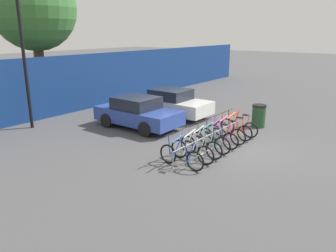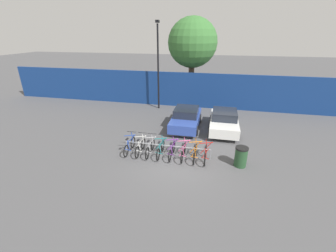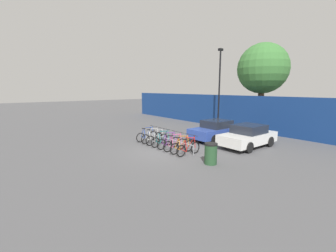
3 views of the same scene
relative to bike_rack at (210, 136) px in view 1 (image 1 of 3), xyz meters
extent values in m
plane|color=#4C4C4F|center=(0.67, -0.68, -0.50)|extent=(120.00, 120.00, 0.00)
cube|color=navy|center=(0.67, 8.82, 1.01)|extent=(36.00, 0.16, 3.02)
cylinder|color=gray|center=(0.00, 0.00, 0.05)|extent=(4.68, 0.04, 0.04)
cylinder|color=gray|center=(-2.34, 0.00, -0.22)|extent=(0.04, 0.04, 0.55)
cylinder|color=gray|center=(2.34, 0.00, -0.22)|extent=(0.04, 0.04, 0.55)
torus|color=black|center=(-2.09, -0.68, -0.17)|extent=(0.06, 0.66, 0.66)
torus|color=black|center=(-2.09, 0.38, -0.17)|extent=(0.06, 0.66, 0.66)
cylinder|color=#284CB7|center=(-2.09, 0.01, 0.15)|extent=(0.60, 0.04, 0.76)
cylinder|color=#284CB7|center=(-2.09, -0.04, 0.46)|extent=(0.68, 0.04, 0.16)
cylinder|color=#284CB7|center=(-2.09, -0.33, 0.09)|extent=(0.14, 0.04, 0.63)
cylinder|color=#284CB7|center=(-2.09, -0.53, 0.12)|extent=(0.32, 0.03, 0.58)
cylinder|color=#284CB7|center=(-2.09, -0.48, -0.19)|extent=(0.40, 0.03, 0.08)
cylinder|color=#284CB7|center=(-2.09, 0.33, 0.18)|extent=(0.12, 0.04, 0.69)
cylinder|color=black|center=(-2.09, 0.29, 0.54)|extent=(0.52, 0.03, 0.03)
cube|color=black|center=(-2.09, -0.42, 0.43)|extent=(0.10, 0.22, 0.05)
torus|color=black|center=(-1.46, -0.68, -0.17)|extent=(0.06, 0.66, 0.66)
torus|color=black|center=(-1.46, 0.38, -0.17)|extent=(0.06, 0.66, 0.66)
cylinder|color=silver|center=(-1.46, 0.01, 0.15)|extent=(0.60, 0.04, 0.76)
cylinder|color=silver|center=(-1.46, -0.04, 0.46)|extent=(0.68, 0.04, 0.16)
cylinder|color=silver|center=(-1.46, -0.33, 0.09)|extent=(0.14, 0.04, 0.63)
cylinder|color=silver|center=(-1.46, -0.53, 0.12)|extent=(0.32, 0.03, 0.58)
cylinder|color=silver|center=(-1.46, -0.48, -0.19)|extent=(0.40, 0.03, 0.08)
cylinder|color=silver|center=(-1.46, 0.33, 0.18)|extent=(0.12, 0.04, 0.69)
cylinder|color=black|center=(-1.46, 0.29, 0.54)|extent=(0.52, 0.03, 0.03)
cube|color=black|center=(-1.46, -0.42, 0.43)|extent=(0.10, 0.22, 0.05)
torus|color=black|center=(-0.90, -0.68, -0.17)|extent=(0.06, 0.66, 0.66)
torus|color=black|center=(-0.90, 0.38, -0.17)|extent=(0.06, 0.66, 0.66)
cylinder|color=#B7B7BC|center=(-0.90, 0.01, 0.15)|extent=(0.60, 0.04, 0.76)
cylinder|color=#B7B7BC|center=(-0.90, -0.04, 0.46)|extent=(0.68, 0.04, 0.16)
cylinder|color=#B7B7BC|center=(-0.90, -0.33, 0.09)|extent=(0.14, 0.04, 0.63)
cylinder|color=#B7B7BC|center=(-0.90, -0.53, 0.12)|extent=(0.32, 0.03, 0.58)
cylinder|color=#B7B7BC|center=(-0.90, -0.48, -0.19)|extent=(0.40, 0.03, 0.08)
cylinder|color=#B7B7BC|center=(-0.90, 0.33, 0.18)|extent=(0.12, 0.04, 0.69)
cylinder|color=black|center=(-0.90, 0.29, 0.54)|extent=(0.52, 0.03, 0.03)
cube|color=black|center=(-0.90, -0.42, 0.43)|extent=(0.10, 0.22, 0.05)
torus|color=black|center=(-0.32, -0.68, -0.17)|extent=(0.06, 0.66, 0.66)
torus|color=black|center=(-0.32, 0.38, -0.17)|extent=(0.06, 0.66, 0.66)
cylinder|color=#197A7F|center=(-0.32, 0.01, 0.15)|extent=(0.60, 0.04, 0.76)
cylinder|color=#197A7F|center=(-0.32, -0.04, 0.46)|extent=(0.68, 0.04, 0.16)
cylinder|color=#197A7F|center=(-0.32, -0.33, 0.09)|extent=(0.14, 0.04, 0.63)
cylinder|color=#197A7F|center=(-0.32, -0.53, 0.12)|extent=(0.32, 0.03, 0.58)
cylinder|color=#197A7F|center=(-0.32, -0.48, -0.19)|extent=(0.40, 0.03, 0.08)
cylinder|color=#197A7F|center=(-0.32, 0.33, 0.18)|extent=(0.12, 0.04, 0.69)
cylinder|color=black|center=(-0.32, 0.29, 0.54)|extent=(0.52, 0.03, 0.03)
cube|color=black|center=(-0.32, -0.42, 0.43)|extent=(0.10, 0.22, 0.05)
torus|color=black|center=(0.31, -0.68, -0.17)|extent=(0.06, 0.66, 0.66)
torus|color=black|center=(0.31, 0.38, -0.17)|extent=(0.06, 0.66, 0.66)
cylinder|color=#752D99|center=(0.31, 0.01, 0.15)|extent=(0.60, 0.04, 0.76)
cylinder|color=#752D99|center=(0.31, -0.04, 0.46)|extent=(0.68, 0.04, 0.16)
cylinder|color=#752D99|center=(0.31, -0.33, 0.09)|extent=(0.14, 0.04, 0.63)
cylinder|color=#752D99|center=(0.31, -0.53, 0.12)|extent=(0.32, 0.03, 0.58)
cylinder|color=#752D99|center=(0.31, -0.48, -0.19)|extent=(0.40, 0.03, 0.08)
cylinder|color=#752D99|center=(0.31, 0.33, 0.18)|extent=(0.12, 0.04, 0.69)
cylinder|color=black|center=(0.31, 0.29, 0.54)|extent=(0.52, 0.03, 0.03)
cube|color=black|center=(0.31, -0.42, 0.43)|extent=(0.10, 0.22, 0.05)
torus|color=black|center=(0.93, -0.68, -0.17)|extent=(0.06, 0.66, 0.66)
torus|color=black|center=(0.93, 0.38, -0.17)|extent=(0.06, 0.66, 0.66)
cylinder|color=#E55993|center=(0.93, 0.01, 0.15)|extent=(0.60, 0.04, 0.76)
cylinder|color=#E55993|center=(0.93, -0.04, 0.46)|extent=(0.68, 0.04, 0.16)
cylinder|color=#E55993|center=(0.93, -0.33, 0.09)|extent=(0.14, 0.04, 0.63)
cylinder|color=#E55993|center=(0.93, -0.53, 0.12)|extent=(0.32, 0.03, 0.58)
cylinder|color=#E55993|center=(0.93, -0.48, -0.19)|extent=(0.40, 0.03, 0.08)
cylinder|color=#E55993|center=(0.93, 0.33, 0.18)|extent=(0.12, 0.04, 0.69)
cylinder|color=black|center=(0.93, 0.29, 0.54)|extent=(0.52, 0.03, 0.03)
cube|color=black|center=(0.93, -0.42, 0.43)|extent=(0.10, 0.22, 0.05)
torus|color=black|center=(1.54, -0.68, -0.17)|extent=(0.06, 0.66, 0.66)
torus|color=black|center=(1.54, 0.38, -0.17)|extent=(0.06, 0.66, 0.66)
cylinder|color=orange|center=(1.54, 0.01, 0.15)|extent=(0.60, 0.04, 0.76)
cylinder|color=orange|center=(1.54, -0.04, 0.46)|extent=(0.68, 0.04, 0.16)
cylinder|color=orange|center=(1.54, -0.33, 0.09)|extent=(0.14, 0.04, 0.63)
cylinder|color=orange|center=(1.54, -0.53, 0.12)|extent=(0.32, 0.03, 0.58)
cylinder|color=orange|center=(1.54, -0.48, -0.19)|extent=(0.40, 0.03, 0.08)
cylinder|color=orange|center=(1.54, 0.33, 0.18)|extent=(0.12, 0.04, 0.69)
cylinder|color=black|center=(1.54, 0.29, 0.54)|extent=(0.52, 0.03, 0.03)
cube|color=black|center=(1.54, -0.42, 0.43)|extent=(0.10, 0.22, 0.05)
torus|color=black|center=(2.09, -0.68, -0.17)|extent=(0.06, 0.66, 0.66)
torus|color=black|center=(2.09, 0.38, -0.17)|extent=(0.06, 0.66, 0.66)
cylinder|color=red|center=(2.09, 0.01, 0.15)|extent=(0.60, 0.04, 0.76)
cylinder|color=red|center=(2.09, -0.04, 0.46)|extent=(0.68, 0.04, 0.16)
cylinder|color=red|center=(2.09, -0.33, 0.09)|extent=(0.14, 0.04, 0.63)
cylinder|color=red|center=(2.09, -0.53, 0.12)|extent=(0.32, 0.03, 0.58)
cylinder|color=red|center=(2.09, -0.48, -0.19)|extent=(0.40, 0.03, 0.08)
cylinder|color=red|center=(2.09, 0.33, 0.18)|extent=(0.12, 0.04, 0.69)
cylinder|color=black|center=(2.09, 0.29, 0.54)|extent=(0.52, 0.03, 0.03)
cube|color=black|center=(2.09, -0.42, 0.43)|extent=(0.10, 0.22, 0.05)
cube|color=#2D479E|center=(0.47, 4.00, 0.07)|extent=(1.80, 3.96, 0.62)
cube|color=#1E232D|center=(0.47, 4.10, 0.64)|extent=(1.58, 1.82, 0.52)
cylinder|color=black|center=(-0.39, 5.15, -0.18)|extent=(0.20, 0.64, 0.64)
cylinder|color=black|center=(1.32, 5.15, -0.18)|extent=(0.20, 0.64, 0.64)
cylinder|color=black|center=(-0.39, 2.85, -0.18)|extent=(0.20, 0.64, 0.64)
cylinder|color=black|center=(1.32, 2.85, -0.18)|extent=(0.20, 0.64, 0.64)
cube|color=silver|center=(3.04, 4.00, 0.07)|extent=(1.80, 3.97, 0.62)
cube|color=#1E232D|center=(3.04, 4.09, 0.64)|extent=(1.58, 1.83, 0.52)
cylinder|color=black|center=(2.19, 5.15, -0.18)|extent=(0.20, 0.64, 0.64)
cylinder|color=black|center=(3.90, 5.15, -0.18)|extent=(0.20, 0.64, 0.64)
cylinder|color=black|center=(2.19, 2.84, -0.18)|extent=(0.20, 0.64, 0.64)
cylinder|color=black|center=(3.90, 2.84, -0.18)|extent=(0.20, 0.64, 0.64)
cylinder|color=black|center=(-2.48, 7.83, 2.91)|extent=(0.14, 0.14, 6.83)
cylinder|color=#234728|center=(3.83, -0.30, -0.02)|extent=(0.60, 0.60, 0.95)
cylinder|color=black|center=(3.83, -0.30, 0.49)|extent=(0.63, 0.63, 0.08)
cylinder|color=brown|center=(-0.04, 10.62, 1.36)|extent=(0.52, 0.52, 3.72)
sphere|color=#387033|center=(-0.04, 10.62, 4.86)|extent=(4.36, 4.36, 4.36)
camera|label=1|loc=(-10.11, -5.70, 3.71)|focal=35.00mm
camera|label=2|loc=(2.36, -10.50, 5.71)|focal=24.00mm
camera|label=3|loc=(10.79, -8.33, 3.10)|focal=24.00mm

